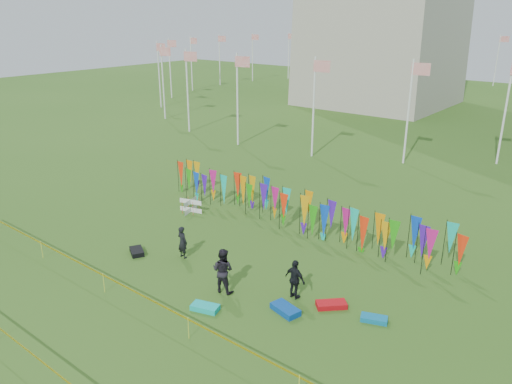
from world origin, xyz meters
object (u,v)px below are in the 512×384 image
Objects in this scene: person_mid at (223,270)px; kite_bag_teal at (374,319)px; kite_bag_red at (331,305)px; box_kite at (191,206)px; kite_bag_turquoise at (205,307)px; person_left at (182,242)px; kite_bag_black at (137,251)px; person_right at (295,279)px; kite_bag_blue at (285,309)px.

kite_bag_teal is (6.01, 2.01, -0.89)m from person_mid.
kite_bag_red is at bearing -168.70° from person_mid.
kite_bag_turquoise is (7.94, -6.92, -0.30)m from box_kite.
kite_bag_black is (-2.05, -1.18, -0.69)m from person_left.
kite_bag_black is 11.89m from kite_bag_teal.
person_left is 9.72m from kite_bag_teal.
person_right is at bearing 52.67° from kite_bag_turquoise.
box_kite is at bearing 163.05° from kite_bag_red.
kite_bag_blue is (3.00, 0.36, -0.86)m from person_mid.
kite_bag_turquoise is 0.91× the size of kite_bag_red.
box_kite is 0.82× the size of kite_bag_black.
kite_bag_blue reaches higher than kite_bag_teal.
kite_bag_black is (1.84, -5.48, -0.30)m from box_kite.
kite_bag_turquoise is 6.26m from kite_bag_black.
box_kite is 5.82m from person_left.
kite_bag_turquoise is (0.40, -1.52, -0.88)m from person_mid.
kite_bag_black reaches higher than kite_bag_red.
box_kite is 10.96m from person_right.
person_left reaches higher than kite_bag_blue.
person_mid is 1.79× the size of kite_bag_turquoise.
kite_bag_black reaches higher than kite_bag_teal.
person_right is 8.54m from kite_bag_black.
kite_bag_black reaches higher than kite_bag_turquoise.
box_kite reaches higher than kite_bag_blue.
kite_bag_blue reaches higher than kite_bag_red.
person_left is at bearing 9.86° from person_right.
kite_bag_red is at bearing 49.72° from kite_bag_blue.
kite_bag_turquoise is 1.11× the size of kite_bag_black.
kite_bag_turquoise is 5.08m from kite_bag_red.
person_right is 1.71× the size of kite_bag_teal.
kite_bag_teal is at bearing -164.25° from person_right.
kite_bag_turquoise is at bearing -41.09° from box_kite.
person_left is at bearing 173.65° from kite_bag_blue.
kite_bag_turquoise is at bearing -144.10° from kite_bag_blue.
person_mid is 3.06m from person_right.
person_mid is at bearing -161.52° from kite_bag_teal.
person_left is 7.93m from kite_bag_red.
kite_bag_teal is (3.02, 1.65, -0.03)m from kite_bag_blue.
kite_bag_red is 1.21× the size of kite_bag_black.
kite_bag_blue is 1.91m from kite_bag_red.
person_right is 1.37m from kite_bag_blue.
kite_bag_turquoise is 6.63m from kite_bag_teal.
person_mid is 1.65× the size of kite_bag_blue.
person_mid is 3.14m from kite_bag_blue.
kite_bag_red is 1.20× the size of kite_bag_teal.
person_right is at bearing -167.26° from kite_bag_red.
kite_bag_turquoise reaches higher than kite_bag_teal.
kite_bag_teal is (1.78, 0.19, -0.01)m from kite_bag_red.
person_mid is (7.54, -5.41, 0.58)m from box_kite.
person_right is at bearing -163.22° from person_mid.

